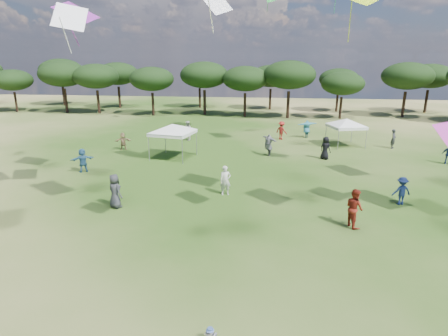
% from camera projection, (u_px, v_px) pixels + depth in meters
% --- Properties ---
extents(tree_line, '(108.78, 17.63, 7.77)m').
position_uv_depth(tree_line, '(282.00, 76.00, 52.30)').
color(tree_line, black).
rests_on(tree_line, ground).
extents(tent_left, '(6.08, 6.08, 3.11)m').
position_uv_depth(tent_left, '(173.00, 125.00, 29.88)').
color(tent_left, gray).
rests_on(tent_left, ground).
extents(tent_right, '(5.51, 5.51, 2.84)m').
position_uv_depth(tent_right, '(347.00, 120.00, 34.17)').
color(tent_right, gray).
rests_on(tent_right, ground).
extents(toddler, '(0.36, 0.39, 0.50)m').
position_uv_depth(toddler, '(210.00, 336.00, 10.81)').
color(toddler, black).
rests_on(toddler, ground).
extents(festival_crowd, '(28.20, 22.43, 1.93)m').
position_uv_depth(festival_crowd, '(269.00, 149.00, 29.72)').
color(festival_crowd, maroon).
rests_on(festival_crowd, ground).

